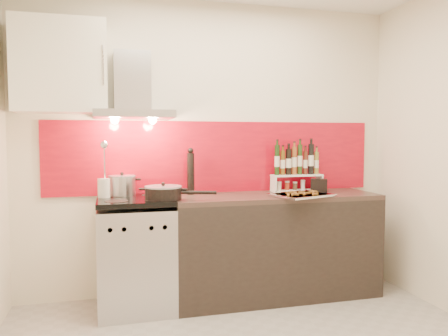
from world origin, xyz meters
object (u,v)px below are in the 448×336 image
object	(u,v)px
stock_pot	(122,185)
baking_tray	(301,195)
pepper_mill	(191,172)
saute_pan	(164,192)
range_stove	(136,255)
counter	(275,245)

from	to	relation	value
stock_pot	baking_tray	distance (m)	1.51
stock_pot	pepper_mill	world-z (taller)	pepper_mill
pepper_mill	baking_tray	size ratio (longest dim) A/B	0.73
saute_pan	baking_tray	xyz separation A→B (m)	(1.15, -0.07, -0.05)
range_stove	stock_pot	distance (m)	0.60
stock_pot	saute_pan	size ratio (longest dim) A/B	0.41
range_stove	pepper_mill	world-z (taller)	pepper_mill
stock_pot	saute_pan	xyz separation A→B (m)	(0.32, -0.31, -0.03)
range_stove	pepper_mill	size ratio (longest dim) A/B	2.23
saute_pan	range_stove	bearing A→B (deg)	152.89
counter	pepper_mill	size ratio (longest dim) A/B	4.41
counter	pepper_mill	distance (m)	0.98
stock_pot	saute_pan	distance (m)	0.45
pepper_mill	baking_tray	bearing A→B (deg)	-23.07
range_stove	saute_pan	distance (m)	0.58
counter	stock_pot	distance (m)	1.42
counter	saute_pan	world-z (taller)	saute_pan
saute_pan	pepper_mill	size ratio (longest dim) A/B	1.36
pepper_mill	baking_tray	world-z (taller)	pepper_mill
range_stove	saute_pan	bearing A→B (deg)	-27.11
counter	saute_pan	size ratio (longest dim) A/B	3.25
pepper_mill	range_stove	bearing A→B (deg)	-158.55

